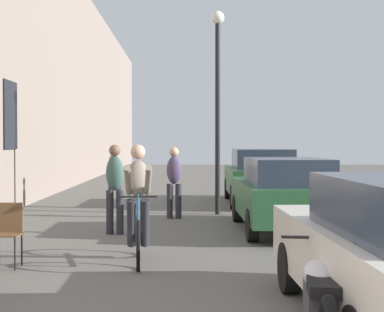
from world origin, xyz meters
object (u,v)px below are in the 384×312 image
at_px(cafe_chair_far_toward_wall, 8,230).
at_px(cyclist_on_bicycle, 138,206).
at_px(pedestrian_near, 115,184).
at_px(parked_car_third, 260,175).
at_px(pedestrian_mid, 174,178).
at_px(parked_car_second, 284,193).
at_px(street_lamp, 218,86).
at_px(pedestrian_far, 115,172).
at_px(parked_motorcycle, 320,303).

height_order(cafe_chair_far_toward_wall, cyclist_on_bicycle, cyclist_on_bicycle).
height_order(cyclist_on_bicycle, pedestrian_near, cyclist_on_bicycle).
bearing_deg(cyclist_on_bicycle, parked_car_third, 70.61).
distance_m(pedestrian_mid, parked_car_third, 4.00).
xyz_separation_m(cyclist_on_bicycle, parked_car_second, (2.63, 2.87, -0.06)).
xyz_separation_m(cafe_chair_far_toward_wall, street_lamp, (3.28, 6.05, 2.59)).
bearing_deg(parked_car_second, pedestrian_near, -174.51).
relative_size(pedestrian_mid, pedestrian_far, 0.97).
bearing_deg(parked_car_second, pedestrian_mid, 137.27).
xyz_separation_m(cafe_chair_far_toward_wall, cyclist_on_bicycle, (1.78, 0.39, 0.29)).
relative_size(pedestrian_near, pedestrian_far, 1.01).
relative_size(cyclist_on_bicycle, parked_motorcycle, 0.82).
height_order(pedestrian_mid, street_lamp, street_lamp).
distance_m(pedestrian_mid, pedestrian_far, 2.69).
distance_m(pedestrian_near, parked_motorcycle, 6.86).
xyz_separation_m(pedestrian_mid, parked_motorcycle, (1.35, -8.71, -0.51)).
relative_size(pedestrian_far, parked_motorcycle, 0.79).
height_order(pedestrian_near, parked_car_third, pedestrian_near).
bearing_deg(pedestrian_far, street_lamp, -27.68).
xyz_separation_m(pedestrian_near, pedestrian_mid, (1.09, 2.32, -0.04)).
height_order(cyclist_on_bicycle, parked_car_third, cyclist_on_bicycle).
bearing_deg(pedestrian_far, pedestrian_near, -83.46).
height_order(pedestrian_mid, parked_car_third, pedestrian_mid).
distance_m(pedestrian_mid, street_lamp, 2.55).
height_order(cyclist_on_bicycle, parked_motorcycle, cyclist_on_bicycle).
distance_m(cyclist_on_bicycle, pedestrian_mid, 4.90).
xyz_separation_m(cafe_chair_far_toward_wall, pedestrian_near, (1.15, 2.95, 0.44)).
bearing_deg(parked_car_third, street_lamp, -119.14).
bearing_deg(street_lamp, pedestrian_mid, -143.14).
xyz_separation_m(cyclist_on_bicycle, parked_car_third, (2.85, 8.08, -0.00)).
distance_m(street_lamp, parked_car_third, 3.60).
relative_size(pedestrian_near, parked_car_second, 0.42).
xyz_separation_m(cafe_chair_far_toward_wall, pedestrian_mid, (2.24, 5.27, 0.40)).
distance_m(pedestrian_far, parked_motorcycle, 11.28).
bearing_deg(pedestrian_mid, pedestrian_far, 126.48).
bearing_deg(pedestrian_near, pedestrian_far, 96.54).
relative_size(parked_car_third, parked_motorcycle, 2.06).
bearing_deg(pedestrian_far, cafe_chair_far_toward_wall, -94.91).
distance_m(cyclist_on_bicycle, parked_car_second, 3.89).
bearing_deg(cyclist_on_bicycle, parked_car_second, 47.54).
relative_size(pedestrian_mid, parked_car_second, 0.40).
distance_m(parked_car_third, parked_motorcycle, 11.96).
distance_m(parked_car_second, parked_motorcycle, 6.76).
bearing_deg(pedestrian_far, parked_motorcycle, -74.82).
distance_m(street_lamp, parked_car_second, 3.82).
bearing_deg(cafe_chair_far_toward_wall, pedestrian_mid, 66.98).
bearing_deg(parked_motorcycle, cafe_chair_far_toward_wall, 136.22).
bearing_deg(pedestrian_near, pedestrian_mid, 64.92).
bearing_deg(cyclist_on_bicycle, pedestrian_near, 103.86).
bearing_deg(street_lamp, cafe_chair_far_toward_wall, -118.46).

